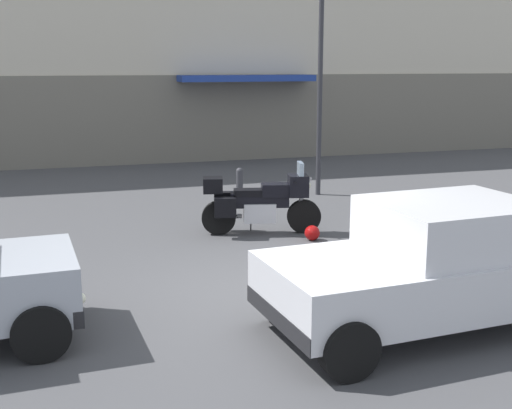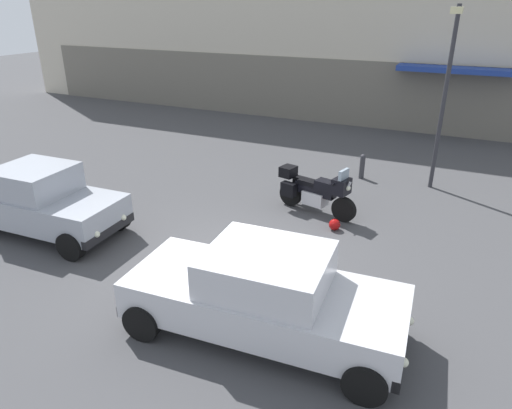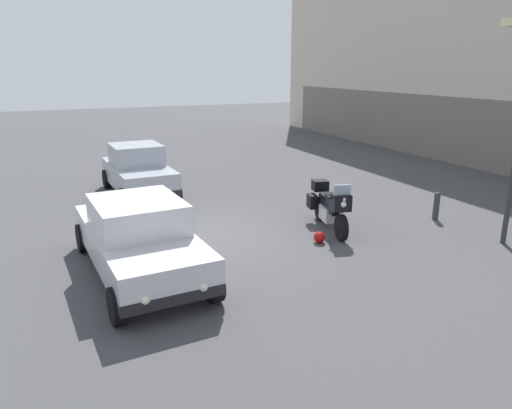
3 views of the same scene
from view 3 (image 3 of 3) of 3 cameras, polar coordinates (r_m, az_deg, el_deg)
ground_plane at (r=11.97m, az=-6.83°, el=-3.71°), size 80.00×80.00×0.00m
motorcycle at (r=12.33m, az=8.84°, el=-0.16°), size 2.23×1.02×1.36m
helmet at (r=11.47m, az=7.58°, el=-3.89°), size 0.28×0.28×0.28m
car_hatchback_near at (r=15.93m, az=-13.88°, el=3.95°), size 3.93×1.93×1.64m
car_sedan_far at (r=9.79m, az=-13.82°, el=-3.79°), size 4.66×2.18×1.56m
bollard_curbside at (r=13.90m, az=20.71°, el=-0.05°), size 0.16×0.16×0.78m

